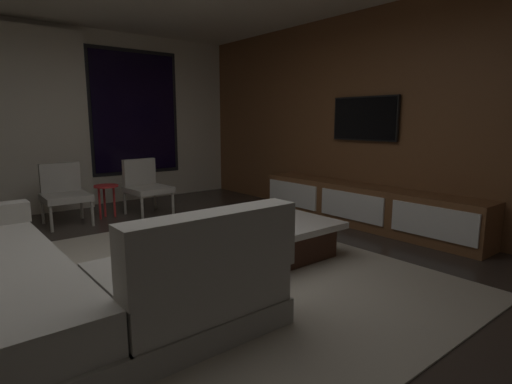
% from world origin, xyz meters
% --- Properties ---
extents(floor, '(9.20, 9.20, 0.00)m').
position_xyz_m(floor, '(0.00, 0.00, 0.00)').
color(floor, '#332B26').
extents(back_wall_with_window, '(6.60, 0.30, 2.70)m').
position_xyz_m(back_wall_with_window, '(-0.06, 3.62, 1.34)').
color(back_wall_with_window, beige).
rests_on(back_wall_with_window, floor).
extents(media_wall, '(0.12, 7.80, 2.70)m').
position_xyz_m(media_wall, '(3.06, 0.00, 1.35)').
color(media_wall, brown).
rests_on(media_wall, floor).
extents(area_rug, '(3.20, 3.80, 0.01)m').
position_xyz_m(area_rug, '(0.35, -0.10, 0.01)').
color(area_rug, '#ADA391').
rests_on(area_rug, floor).
extents(sectional_couch, '(1.98, 2.50, 0.82)m').
position_xyz_m(sectional_couch, '(-0.98, -0.17, 0.29)').
color(sectional_couch, gray).
rests_on(sectional_couch, floor).
extents(coffee_table, '(1.16, 1.16, 0.36)m').
position_xyz_m(coffee_table, '(1.06, -0.00, 0.19)').
color(coffee_table, '#3C2115').
rests_on(coffee_table, floor).
extents(book_stack_on_coffee_table, '(0.27, 0.21, 0.08)m').
position_xyz_m(book_stack_on_coffee_table, '(1.10, 0.06, 0.40)').
color(book_stack_on_coffee_table, silver).
rests_on(book_stack_on_coffee_table, coffee_table).
extents(accent_chair_near_window, '(0.58, 0.60, 0.78)m').
position_xyz_m(accent_chair_near_window, '(0.93, 2.49, 0.43)').
color(accent_chair_near_window, '#B2ADA0').
rests_on(accent_chair_near_window, floor).
extents(accent_chair_by_curtain, '(0.55, 0.57, 0.78)m').
position_xyz_m(accent_chair_by_curtain, '(-0.12, 2.59, 0.43)').
color(accent_chair_by_curtain, '#B2ADA0').
rests_on(accent_chair_by_curtain, floor).
extents(side_stool, '(0.32, 0.32, 0.46)m').
position_xyz_m(side_stool, '(0.40, 2.56, 0.37)').
color(side_stool, red).
rests_on(side_stool, floor).
extents(media_console, '(0.46, 3.10, 0.52)m').
position_xyz_m(media_console, '(2.77, 0.05, 0.25)').
color(media_console, brown).
rests_on(media_console, floor).
extents(mounted_tv, '(0.05, 0.96, 0.56)m').
position_xyz_m(mounted_tv, '(2.95, 0.25, 1.35)').
color(mounted_tv, black).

